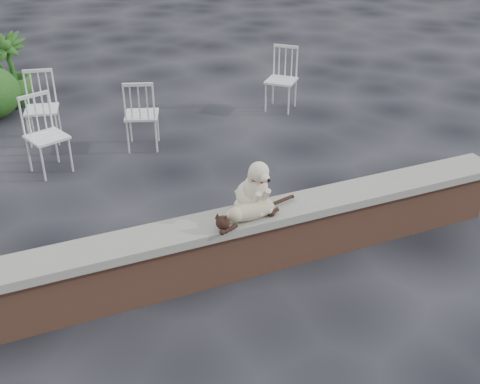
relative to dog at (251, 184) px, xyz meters
name	(u,v)px	position (x,y,z in m)	size (l,w,h in m)	color
ground	(209,278)	(-0.44, -0.07, -0.84)	(60.00, 60.00, 0.00)	black
brick_wall	(209,255)	(-0.44, -0.07, -0.59)	(6.00, 0.30, 0.50)	brown
capstone	(208,227)	(-0.44, -0.07, -0.30)	(6.20, 0.40, 0.08)	slate
dog	(251,184)	(0.00, 0.00, 0.00)	(0.34, 0.44, 0.51)	beige
cat	(250,210)	(-0.08, -0.15, -0.17)	(1.05, 0.25, 0.18)	tan
chair_b	(41,108)	(-1.36, 3.67, -0.37)	(0.56, 0.56, 0.94)	white
chair_c	(142,113)	(-0.20, 2.96, -0.37)	(0.56, 0.56, 0.94)	white
chair_d	(281,79)	(2.09, 3.49, -0.37)	(0.56, 0.56, 0.94)	white
chair_a	(47,136)	(-1.43, 2.70, -0.37)	(0.56, 0.56, 0.94)	white
potted_plant_b	(10,70)	(-1.61, 5.30, -0.28)	(0.62, 0.62, 1.11)	#184313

